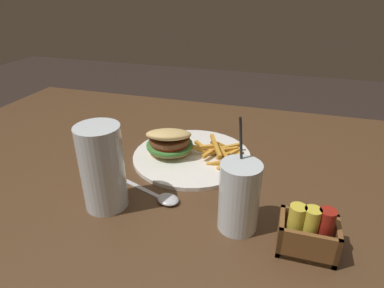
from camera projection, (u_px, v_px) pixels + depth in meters
The scene contains 6 objects.
dining_table at pixel (155, 209), 0.85m from camera, with size 1.44×1.05×0.75m.
meal_plate_near at pixel (183, 149), 0.85m from camera, with size 0.31×0.31×0.10m.
beer_glass at pixel (103, 170), 0.64m from camera, with size 0.09×0.09×0.18m.
juice_glass at pixel (239, 200), 0.59m from camera, with size 0.08×0.08×0.22m.
spoon at pixel (165, 198), 0.69m from camera, with size 0.16×0.08×0.01m.
condiment_caddy at pixel (308, 234), 0.55m from camera, with size 0.10×0.07×0.09m.
Camera 1 is at (-0.29, 0.62, 1.18)m, focal length 30.00 mm.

